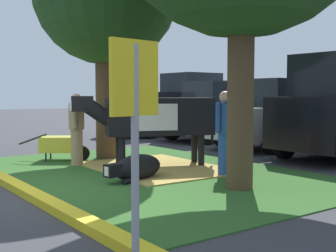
% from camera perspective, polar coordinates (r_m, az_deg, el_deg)
% --- Properties ---
extents(ground_plane, '(80.00, 80.00, 0.00)m').
position_cam_1_polar(ground_plane, '(7.72, -15.69, -7.95)').
color(ground_plane, '#38383D').
extents(grass_island, '(7.80, 5.13, 0.02)m').
position_cam_1_polar(grass_island, '(9.19, -2.26, -5.82)').
color(grass_island, '#2D5B23').
rests_on(grass_island, ground).
extents(curb_yellow, '(9.00, 0.24, 0.12)m').
position_cam_1_polar(curb_yellow, '(8.03, -18.74, -7.12)').
color(curb_yellow, yellow).
rests_on(curb_yellow, ground).
extents(hay_bedding, '(3.26, 2.48, 0.04)m').
position_cam_1_polar(hay_bedding, '(9.62, -1.45, -5.28)').
color(hay_bedding, tan).
rests_on(hay_bedding, ground).
extents(cow_holstein, '(1.56, 3.01, 1.54)m').
position_cam_1_polar(cow_holstein, '(9.73, -1.66, 1.14)').
color(cow_holstein, black).
rests_on(cow_holstein, ground).
extents(calf_lying, '(0.70, 1.33, 0.48)m').
position_cam_1_polar(calf_lying, '(8.32, -4.02, -5.28)').
color(calf_lying, black).
rests_on(calf_lying, ground).
extents(person_handler, '(0.42, 0.39, 1.64)m').
position_cam_1_polar(person_handler, '(9.45, 8.38, -0.26)').
color(person_handler, maroon).
rests_on(person_handler, ground).
extents(person_visitor_near, '(0.34, 0.52, 1.64)m').
position_cam_1_polar(person_visitor_near, '(8.72, 7.20, -0.60)').
color(person_visitor_near, '#23478C').
rests_on(person_visitor_near, ground).
extents(person_visitor_far, '(0.46, 0.34, 1.59)m').
position_cam_1_polar(person_visitor_far, '(10.12, -11.47, -0.17)').
color(person_visitor_far, '#9E7F5B').
rests_on(person_visitor_far, ground).
extents(wheelbarrow, '(1.23, 1.47, 0.63)m').
position_cam_1_polar(wheelbarrow, '(11.00, -13.26, -2.31)').
color(wheelbarrow, gold).
rests_on(wheelbarrow, ground).
extents(parking_sign, '(0.11, 0.44, 1.99)m').
position_cam_1_polar(parking_sign, '(3.35, -4.21, 0.88)').
color(parking_sign, '#99999E').
rests_on(parking_sign, ground).
extents(pickup_truck_black, '(2.30, 5.44, 2.42)m').
position_cam_1_polar(pickup_truck_black, '(17.85, 0.84, 2.55)').
color(pickup_truck_black, black).
rests_on(pickup_truck_black, ground).
extents(sedan_blue, '(2.09, 4.43, 2.02)m').
position_cam_1_polar(sedan_blue, '(15.73, 6.64, 1.85)').
color(sedan_blue, silver).
rests_on(sedan_blue, ground).
extents(sedan_silver, '(2.09, 4.43, 2.02)m').
position_cam_1_polar(sedan_silver, '(13.78, 13.99, 1.44)').
color(sedan_silver, silver).
rests_on(sedan_silver, ground).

